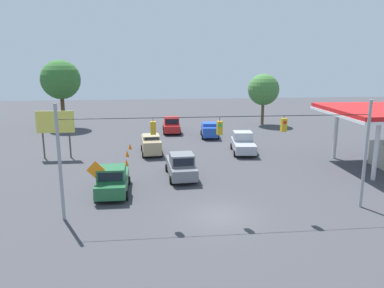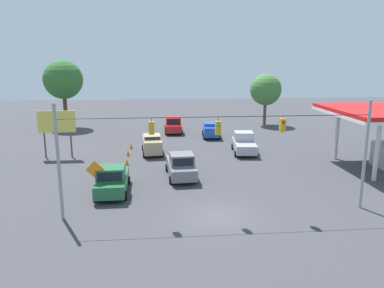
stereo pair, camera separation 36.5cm
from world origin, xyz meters
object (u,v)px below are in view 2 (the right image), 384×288
(traffic_cone_nearest, at_px, (117,187))
(traffic_cone_second, at_px, (124,173))
(roadside_billboard, at_px, (57,125))
(tree_horizon_right, at_px, (63,80))
(sedan_blue_oncoming_deep, at_px, (211,130))
(pickup_truck_silver_oncoming_far, at_px, (244,143))
(pickup_truck_green_parked_shoulder, at_px, (112,180))
(pickup_truck_grey_withflow_mid, at_px, (181,166))
(tree_horizon_left, at_px, (266,90))
(traffic_cone_fifth, at_px, (131,146))
(work_zone_sign, at_px, (95,173))
(overhead_signal_span, at_px, (218,147))
(traffic_cone_third, at_px, (127,162))
(traffic_cone_fourth, at_px, (128,153))
(sedan_tan_withflow_far, at_px, (152,144))

(traffic_cone_nearest, bearing_deg, traffic_cone_second, -92.74)
(roadside_billboard, height_order, tree_horizon_right, tree_horizon_right)
(roadside_billboard, bearing_deg, tree_horizon_right, -79.49)
(sedan_blue_oncoming_deep, relative_size, pickup_truck_silver_oncoming_far, 0.83)
(pickup_truck_green_parked_shoulder, distance_m, traffic_cone_nearest, 0.85)
(pickup_truck_grey_withflow_mid, distance_m, tree_horizon_left, 28.24)
(traffic_cone_fifth, height_order, work_zone_sign, work_zone_sign)
(pickup_truck_green_parked_shoulder, distance_m, sedan_blue_oncoming_deep, 21.56)
(roadside_billboard, bearing_deg, sedan_blue_oncoming_deep, -153.03)
(overhead_signal_span, relative_size, traffic_cone_third, 30.99)
(traffic_cone_nearest, bearing_deg, pickup_truck_grey_withflow_mid, -150.13)
(traffic_cone_second, bearing_deg, tree_horizon_right, -67.25)
(overhead_signal_span, relative_size, traffic_cone_fourth, 30.99)
(pickup_truck_silver_oncoming_far, height_order, traffic_cone_fourth, pickup_truck_silver_oncoming_far)
(traffic_cone_nearest, distance_m, traffic_cone_fourth, 10.16)
(pickup_truck_grey_withflow_mid, bearing_deg, traffic_cone_third, -39.89)
(pickup_truck_green_parked_shoulder, xyz_separation_m, traffic_cone_fourth, (-0.34, -10.58, -0.67))
(pickup_truck_green_parked_shoulder, height_order, pickup_truck_grey_withflow_mid, same)
(traffic_cone_fifth, xyz_separation_m, roadside_billboard, (6.89, 3.02, 3.00))
(roadside_billboard, height_order, tree_horizon_left, tree_horizon_left)
(traffic_cone_nearest, xyz_separation_m, traffic_cone_third, (-0.18, -6.79, 0.00))
(sedan_tan_withflow_far, bearing_deg, traffic_cone_third, 61.70)
(traffic_cone_fifth, bearing_deg, traffic_cone_second, 90.21)
(pickup_truck_grey_withflow_mid, xyz_separation_m, traffic_cone_second, (4.75, -0.61, -0.67))
(pickup_truck_green_parked_shoulder, xyz_separation_m, traffic_cone_third, (-0.49, -7.21, -0.67))
(overhead_signal_span, xyz_separation_m, sedan_tan_withflow_far, (4.28, -15.76, -3.25))
(pickup_truck_silver_oncoming_far, relative_size, tree_horizon_left, 0.70)
(sedan_tan_withflow_far, bearing_deg, traffic_cone_fifth, -44.97)
(traffic_cone_nearest, bearing_deg, sedan_tan_withflow_far, -102.56)
(tree_horizon_left, bearing_deg, traffic_cone_nearest, 55.02)
(traffic_cone_fifth, height_order, tree_horizon_left, tree_horizon_left)
(traffic_cone_fifth, bearing_deg, overhead_signal_span, 110.06)
(traffic_cone_nearest, distance_m, tree_horizon_right, 30.04)
(sedan_blue_oncoming_deep, bearing_deg, pickup_truck_green_parked_shoulder, 62.39)
(traffic_cone_fifth, relative_size, work_zone_sign, 0.22)
(pickup_truck_silver_oncoming_far, xyz_separation_m, traffic_cone_third, (11.82, 3.77, -0.67))
(overhead_signal_span, xyz_separation_m, tree_horizon_right, (16.70, -32.35, 2.44))
(sedan_tan_withflow_far, bearing_deg, tree_horizon_left, -135.80)
(traffic_cone_second, bearing_deg, traffic_cone_fourth, -88.84)
(sedan_blue_oncoming_deep, height_order, traffic_cone_nearest, sedan_blue_oncoming_deep)
(pickup_truck_silver_oncoming_far, xyz_separation_m, tree_horizon_right, (21.97, -17.05, 5.74))
(pickup_truck_grey_withflow_mid, distance_m, pickup_truck_silver_oncoming_far, 10.48)
(sedan_tan_withflow_far, xyz_separation_m, traffic_cone_fifth, (2.33, -2.32, -0.72))
(pickup_truck_silver_oncoming_far, xyz_separation_m, traffic_cone_nearest, (11.99, 10.56, -0.67))
(pickup_truck_grey_withflow_mid, bearing_deg, overhead_signal_span, 103.48)
(pickup_truck_green_parked_shoulder, xyz_separation_m, pickup_truck_grey_withflow_mid, (-5.23, -3.24, -0.00))
(pickup_truck_silver_oncoming_far, height_order, roadside_billboard, roadside_billboard)
(sedan_blue_oncoming_deep, bearing_deg, traffic_cone_second, 58.04)
(traffic_cone_nearest, xyz_separation_m, traffic_cone_fifth, (-0.13, -13.34, 0.00))
(pickup_truck_green_parked_shoulder, xyz_separation_m, traffic_cone_fifth, (-0.44, -13.76, -0.67))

